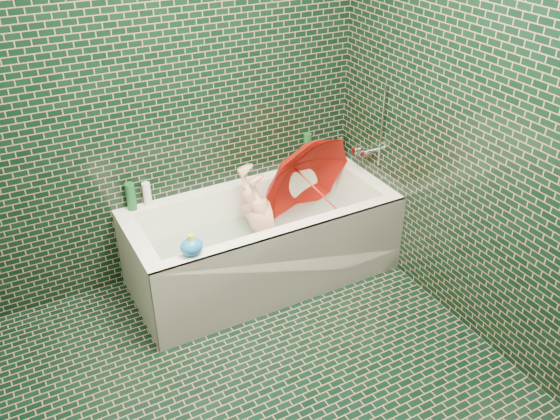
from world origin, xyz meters
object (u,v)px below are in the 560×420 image
bath_toy (192,246)px  rubber_duck (316,159)px  child (267,230)px  bathtub (264,250)px  umbrella (317,190)px

bath_toy → rubber_duck: bearing=11.0°
child → rubber_duck: size_ratio=7.94×
child → bathtub: bearing=-35.9°
child → umbrella: (0.36, -0.04, 0.22)m
bathtub → umbrella: 0.53m
bathtub → bath_toy: bearing=-153.6°
child → umbrella: size_ratio=1.36×
bath_toy → child: bearing=12.4°
child → rubber_duck: bearing=121.6°
bathtub → bath_toy: bath_toy is taller
bathtub → bath_toy: size_ratio=11.00×
bathtub → rubber_duck: rubber_duck is taller
child → rubber_duck: (0.53, 0.26, 0.28)m
umbrella → bath_toy: (-1.00, -0.32, 0.07)m
bathtub → umbrella: (0.42, 0.03, 0.32)m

